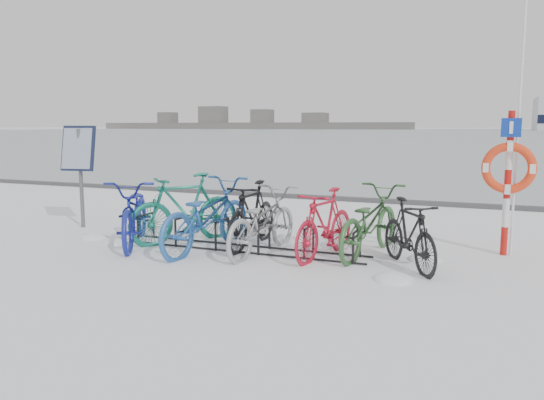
% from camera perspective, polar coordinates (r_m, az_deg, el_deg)
% --- Properties ---
extents(ground, '(900.00, 900.00, 0.00)m').
position_cam_1_polar(ground, '(8.32, -3.15, -5.36)').
color(ground, white).
rests_on(ground, ground).
extents(ice_sheet, '(400.00, 298.00, 0.02)m').
position_cam_1_polar(ice_sheet, '(162.37, 20.90, 6.82)').
color(ice_sheet, '#9DABB2').
rests_on(ice_sheet, ground).
extents(quay_edge, '(400.00, 0.25, 0.10)m').
position_cam_1_polar(quay_edge, '(13.80, 7.29, 0.15)').
color(quay_edge, '#3F3F42').
rests_on(quay_edge, ground).
extents(bike_rack, '(4.00, 0.48, 0.46)m').
position_cam_1_polar(bike_rack, '(8.28, -3.16, -4.14)').
color(bike_rack, black).
rests_on(bike_rack, ground).
extents(info_board, '(0.67, 0.35, 1.92)m').
position_cam_1_polar(info_board, '(10.58, -20.08, 4.61)').
color(info_board, '#595B5E').
rests_on(info_board, ground).
extents(lifebuoy_station, '(0.75, 0.22, 3.89)m').
position_cam_1_polar(lifebuoy_station, '(8.46, 24.14, 3.12)').
color(lifebuoy_station, '#B8140E').
rests_on(lifebuoy_station, ground).
extents(shoreline, '(180.00, 12.00, 9.50)m').
position_cam_1_polar(shoreline, '(295.31, -3.21, 8.18)').
color(shoreline, '#494949').
rests_on(shoreline, ground).
extents(bike_0, '(1.65, 2.24, 1.12)m').
position_cam_1_polar(bike_0, '(8.89, -14.45, -1.06)').
color(bike_0, navy).
rests_on(bike_0, ground).
extents(bike_1, '(1.56, 1.94, 1.18)m').
position_cam_1_polar(bike_1, '(8.89, -9.32, -0.71)').
color(bike_1, '#17705C').
rests_on(bike_1, ground).
extents(bike_2, '(1.05, 2.28, 1.15)m').
position_cam_1_polar(bike_2, '(8.25, -7.08, -1.45)').
color(bike_2, '#2558A0').
rests_on(bike_2, ground).
extents(bike_3, '(0.52, 1.80, 1.08)m').
position_cam_1_polar(bike_3, '(8.46, -2.15, -1.40)').
color(bike_3, black).
rests_on(bike_3, ground).
extents(bike_4, '(0.91, 2.03, 1.03)m').
position_cam_1_polar(bike_4, '(8.03, -1.09, -2.09)').
color(bike_4, '#96989C').
rests_on(bike_4, ground).
extents(bike_5, '(0.82, 1.80, 1.04)m').
position_cam_1_polar(bike_5, '(7.82, 5.71, -2.35)').
color(bike_5, '#B8172D').
rests_on(bike_5, ground).
extents(bike_6, '(1.08, 2.14, 1.07)m').
position_cam_1_polar(bike_6, '(8.05, 10.40, -2.06)').
color(bike_6, '#2F5A2D').
rests_on(bike_6, ground).
extents(bike_7, '(1.26, 1.61, 0.97)m').
position_cam_1_polar(bike_7, '(7.47, 14.53, -3.33)').
color(bike_7, black).
rests_on(bike_7, ground).
extents(snow_drifts, '(5.91, 2.12, 0.19)m').
position_cam_1_polar(snow_drifts, '(8.18, 0.39, -5.59)').
color(snow_drifts, white).
rests_on(snow_drifts, ground).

